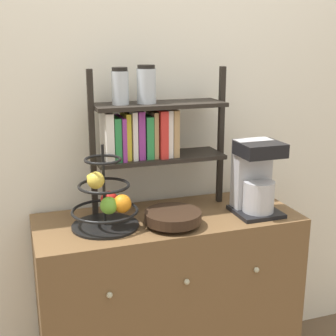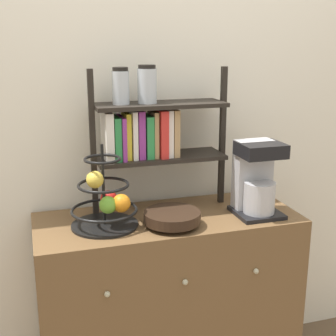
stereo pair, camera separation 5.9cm
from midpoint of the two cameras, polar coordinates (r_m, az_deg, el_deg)
name	(u,v)px [view 1 (the left image)]	position (r m, az deg, el deg)	size (l,w,h in m)	color
wall_back	(149,114)	(2.22, -3.08, 6.61)	(7.00, 0.05, 2.60)	silver
sideboard	(168,305)	(2.27, -0.78, -16.40)	(1.16, 0.48, 0.88)	brown
coffee_maker	(255,178)	(2.11, 9.81, -1.23)	(0.20, 0.20, 0.33)	black
fruit_stand	(106,201)	(1.94, -8.44, -4.00)	(0.28, 0.28, 0.35)	black
wooden_bowl	(173,217)	(1.97, -0.27, -6.04)	(0.24, 0.24, 0.06)	black
shelf_hutch	(146,128)	(2.06, -3.57, 4.90)	(0.63, 0.20, 0.65)	black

